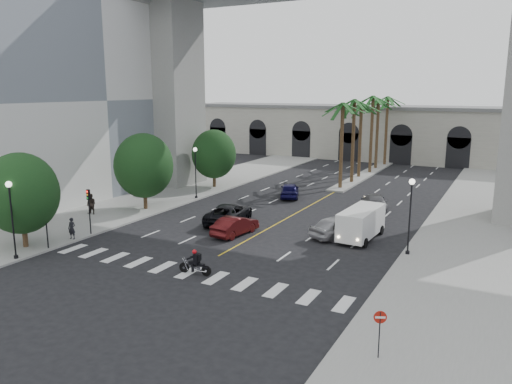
% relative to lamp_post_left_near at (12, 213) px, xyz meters
% --- Properties ---
extents(ground, '(140.00, 140.00, 0.00)m').
position_rel_lamp_post_left_near_xyz_m(ground, '(11.40, 5.00, -3.22)').
color(ground, black).
rests_on(ground, ground).
extents(sidewalk_left, '(8.00, 100.00, 0.15)m').
position_rel_lamp_post_left_near_xyz_m(sidewalk_left, '(-3.60, 20.00, -3.15)').
color(sidewalk_left, gray).
rests_on(sidewalk_left, ground).
extents(sidewalk_right, '(8.00, 100.00, 0.15)m').
position_rel_lamp_post_left_near_xyz_m(sidewalk_right, '(26.40, 20.00, -3.15)').
color(sidewalk_right, gray).
rests_on(sidewalk_right, ground).
extents(median, '(2.00, 24.00, 0.20)m').
position_rel_lamp_post_left_near_xyz_m(median, '(11.40, 43.00, -3.12)').
color(median, gray).
rests_on(median, ground).
extents(building_left, '(16.50, 32.50, 20.60)m').
position_rel_lamp_post_left_near_xyz_m(building_left, '(-15.60, 17.00, 7.09)').
color(building_left, silver).
rests_on(building_left, ground).
extents(pier_building, '(71.00, 10.50, 8.50)m').
position_rel_lamp_post_left_near_xyz_m(pier_building, '(11.40, 60.00, 1.04)').
color(pier_building, '#B8B6A5').
rests_on(pier_building, ground).
extents(bridge, '(75.00, 13.00, 26.00)m').
position_rel_lamp_post_left_near_xyz_m(bridge, '(14.82, 27.00, 15.29)').
color(bridge, gray).
rests_on(bridge, ground).
extents(palm_a, '(3.20, 3.20, 10.30)m').
position_rel_lamp_post_left_near_xyz_m(palm_a, '(11.40, 33.00, 5.88)').
color(palm_a, '#47331E').
rests_on(palm_a, ground).
extents(palm_b, '(3.20, 3.20, 10.60)m').
position_rel_lamp_post_left_near_xyz_m(palm_b, '(11.50, 37.00, 6.15)').
color(palm_b, '#47331E').
rests_on(palm_b, ground).
extents(palm_c, '(3.20, 3.20, 10.10)m').
position_rel_lamp_post_left_near_xyz_m(palm_c, '(11.20, 41.00, 5.69)').
color(palm_c, '#47331E').
rests_on(palm_c, ground).
extents(palm_d, '(3.20, 3.20, 10.90)m').
position_rel_lamp_post_left_near_xyz_m(palm_d, '(11.55, 45.00, 6.43)').
color(palm_d, '#47331E').
rests_on(palm_d, ground).
extents(palm_e, '(3.20, 3.20, 10.40)m').
position_rel_lamp_post_left_near_xyz_m(palm_e, '(11.30, 49.00, 5.97)').
color(palm_e, '#47331E').
rests_on(palm_e, ground).
extents(palm_f, '(3.20, 3.20, 10.70)m').
position_rel_lamp_post_left_near_xyz_m(palm_f, '(11.60, 53.00, 6.24)').
color(palm_f, '#47331E').
rests_on(palm_f, ground).
extents(street_tree_near, '(5.20, 5.20, 6.89)m').
position_rel_lamp_post_left_near_xyz_m(street_tree_near, '(-1.60, 2.00, 0.80)').
color(street_tree_near, '#382616').
rests_on(street_tree_near, ground).
extents(street_tree_mid, '(5.44, 5.44, 7.21)m').
position_rel_lamp_post_left_near_xyz_m(street_tree_mid, '(-1.60, 15.00, 0.99)').
color(street_tree_mid, '#382616').
rests_on(street_tree_mid, ground).
extents(street_tree_far, '(5.04, 5.04, 6.68)m').
position_rel_lamp_post_left_near_xyz_m(street_tree_far, '(-1.60, 27.00, 0.68)').
color(street_tree_far, '#382616').
rests_on(street_tree_far, ground).
extents(lamp_post_left_near, '(0.40, 0.40, 5.35)m').
position_rel_lamp_post_left_near_xyz_m(lamp_post_left_near, '(0.00, 0.00, 0.00)').
color(lamp_post_left_near, black).
rests_on(lamp_post_left_near, ground).
extents(lamp_post_left_far, '(0.40, 0.40, 5.35)m').
position_rel_lamp_post_left_near_xyz_m(lamp_post_left_far, '(0.00, 21.00, 0.00)').
color(lamp_post_left_far, black).
rests_on(lamp_post_left_far, ground).
extents(lamp_post_right, '(0.40, 0.40, 5.35)m').
position_rel_lamp_post_left_near_xyz_m(lamp_post_right, '(22.80, 13.00, 0.00)').
color(lamp_post_right, black).
rests_on(lamp_post_right, ground).
extents(traffic_signal_near, '(0.25, 0.18, 3.65)m').
position_rel_lamp_post_left_near_xyz_m(traffic_signal_near, '(0.10, 2.50, -0.71)').
color(traffic_signal_near, black).
rests_on(traffic_signal_near, ground).
extents(traffic_signal_far, '(0.25, 0.18, 3.65)m').
position_rel_lamp_post_left_near_xyz_m(traffic_signal_far, '(0.10, 6.50, -0.71)').
color(traffic_signal_far, black).
rests_on(traffic_signal_far, ground).
extents(motorcycle_rider, '(2.20, 0.59, 1.58)m').
position_rel_lamp_post_left_near_xyz_m(motorcycle_rider, '(12.01, 3.46, -2.51)').
color(motorcycle_rider, black).
rests_on(motorcycle_rider, ground).
extents(car_a, '(3.67, 5.19, 1.64)m').
position_rel_lamp_post_left_near_xyz_m(car_a, '(17.10, 15.06, -2.40)').
color(car_a, '#A8A6AB').
rests_on(car_a, ground).
extents(car_b, '(2.05, 4.63, 1.48)m').
position_rel_lamp_post_left_near_xyz_m(car_b, '(9.90, 11.89, -2.48)').
color(car_b, '#420D0E').
rests_on(car_b, ground).
extents(car_c, '(3.84, 6.40, 1.66)m').
position_rel_lamp_post_left_near_xyz_m(car_c, '(7.67, 14.68, -2.39)').
color(car_c, black).
rests_on(car_c, ground).
extents(car_d, '(3.71, 5.26, 1.41)m').
position_rel_lamp_post_left_near_xyz_m(car_d, '(17.23, 25.46, -2.51)').
color(car_d, '#5C5B60').
rests_on(car_d, ground).
extents(car_e, '(3.39, 4.91, 1.55)m').
position_rel_lamp_post_left_near_xyz_m(car_e, '(8.12, 26.31, -2.45)').
color(car_e, '#110E42').
rests_on(car_e, ground).
extents(cargo_van, '(2.46, 5.59, 2.34)m').
position_rel_lamp_post_left_near_xyz_m(cargo_van, '(18.85, 15.36, -1.92)').
color(cargo_van, white).
rests_on(cargo_van, ground).
extents(pedestrian_a, '(0.66, 0.51, 1.62)m').
position_rel_lamp_post_left_near_xyz_m(pedestrian_a, '(-0.10, 4.87, -2.26)').
color(pedestrian_a, black).
rests_on(pedestrian_a, sidewalk_left).
extents(pedestrian_b, '(0.94, 0.75, 1.87)m').
position_rel_lamp_post_left_near_xyz_m(pedestrian_b, '(-4.43, 11.02, -2.14)').
color(pedestrian_b, black).
rests_on(pedestrian_b, sidewalk_left).
extents(do_not_enter_sign, '(0.51, 0.25, 2.24)m').
position_rel_lamp_post_left_near_xyz_m(do_not_enter_sign, '(24.40, -1.23, -1.59)').
color(do_not_enter_sign, black).
rests_on(do_not_enter_sign, ground).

